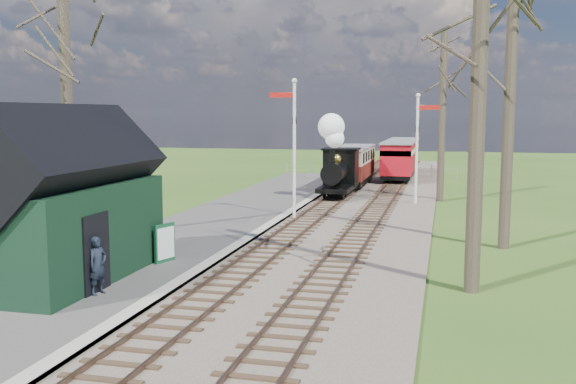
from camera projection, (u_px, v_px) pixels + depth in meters
name	position (u px, v px, depth m)	size (l,w,h in m)	color
ground	(145.00, 351.00, 12.81)	(140.00, 140.00, 0.00)	#2C541A
distant_hills	(404.00, 289.00, 76.50)	(114.40, 48.00, 22.02)	#385B23
ballast_bed	(357.00, 202.00, 33.69)	(8.00, 60.00, 0.10)	brown
track_near	(333.00, 201.00, 34.00)	(1.60, 60.00, 0.15)	brown
track_far	(382.00, 202.00, 33.38)	(1.60, 60.00, 0.15)	brown
platform	(219.00, 223.00, 27.12)	(5.00, 44.00, 0.20)	#474442
coping_strip	(271.00, 225.00, 26.57)	(0.40, 44.00, 0.21)	#B2AD9E
station_shed	(64.00, 204.00, 17.40)	(3.25, 6.30, 4.78)	black
semaphore_near	(293.00, 138.00, 27.97)	(1.22, 0.24, 6.22)	silver
semaphore_far	(418.00, 140.00, 32.56)	(1.22, 0.24, 5.72)	silver
bare_trees	(313.00, 98.00, 21.59)	(15.51, 22.39, 12.00)	#382D23
fence_line	(369.00, 170.00, 47.36)	(12.60, 0.08, 1.00)	slate
locomotive	(337.00, 162.00, 35.02)	(1.80, 4.21, 4.51)	black
coach	(353.00, 163.00, 40.93)	(2.11, 7.22, 2.22)	black
red_carriage_a	(398.00, 160.00, 43.69)	(2.13, 5.26, 2.24)	black
red_carriage_b	(403.00, 155.00, 48.99)	(2.13, 5.26, 2.24)	black
sign_board	(165.00, 243.00, 19.51)	(0.35, 0.79, 1.18)	#0E4425
bench	(86.00, 269.00, 16.96)	(0.48, 1.58, 0.90)	#433018
person	(98.00, 265.00, 16.02)	(0.54, 0.35, 1.47)	black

